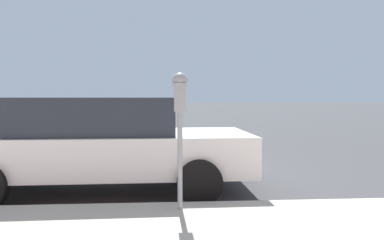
% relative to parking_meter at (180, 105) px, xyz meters
% --- Properties ---
extents(ground_plane, '(220.00, 220.00, 0.00)m').
position_rel_parking_meter_xyz_m(ground_plane, '(2.51, 0.37, -1.41)').
color(ground_plane, '#424244').
extents(parking_meter, '(0.21, 0.19, 1.66)m').
position_rel_parking_meter_xyz_m(parking_meter, '(0.00, 0.00, 0.00)').
color(parking_meter, gray).
rests_on(parking_meter, sidewalk).
extents(car_white, '(2.22, 4.70, 1.50)m').
position_rel_parking_meter_xyz_m(car_white, '(1.57, 1.22, -0.62)').
color(car_white, silver).
rests_on(car_white, ground_plane).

